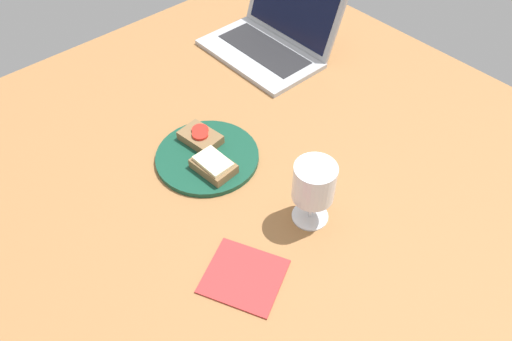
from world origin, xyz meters
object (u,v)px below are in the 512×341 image
object	(u,v)px
wine_glass	(314,184)
sandwich_with_tomato	(200,137)
plate	(207,157)
napkin	(244,276)
sandwich_with_cheese	(213,165)
laptop	(272,36)

from	to	relation	value
wine_glass	sandwich_with_tomato	bearing A→B (deg)	-173.34
plate	napkin	bearing A→B (deg)	-25.76
plate	sandwich_with_cheese	world-z (taller)	sandwich_with_cheese
plate	laptop	xyz separation A→B (cm)	(-22.56, 41.20, 3.75)
sandwich_with_tomato	plate	bearing A→B (deg)	-20.63
sandwich_with_cheese	laptop	xyz separation A→B (cm)	(-27.19, 42.93, 1.71)
sandwich_with_tomato	wine_glass	size ratio (longest dim) A/B	0.69
sandwich_with_cheese	napkin	xyz separation A→B (cm)	(24.26, -12.22, -2.46)
sandwich_with_cheese	wine_glass	bearing A→B (deg)	17.68
sandwich_with_tomato	sandwich_with_cheese	bearing A→B (deg)	-20.53
sandwich_with_cheese	napkin	size ratio (longest dim) A/B	0.70
wine_glass	napkin	size ratio (longest dim) A/B	1.04
sandwich_with_cheese	laptop	world-z (taller)	laptop
sandwich_with_cheese	napkin	distance (cm)	27.28
sandwich_with_cheese	wine_glass	distance (cm)	24.89
plate	sandwich_with_tomato	distance (cm)	5.31
laptop	napkin	distance (cm)	75.54
sandwich_with_cheese	wine_glass	size ratio (longest dim) A/B	0.67
plate	sandwich_with_cheese	bearing A→B (deg)	-20.44
wine_glass	napkin	distance (cm)	21.88
plate	wine_glass	distance (cm)	29.38
sandwich_with_cheese	wine_glass	xyz separation A→B (cm)	(22.61, 7.21, 7.48)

